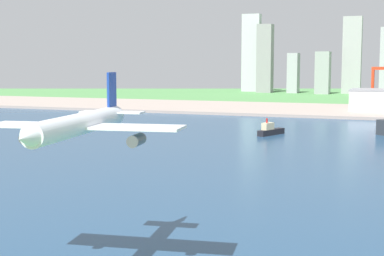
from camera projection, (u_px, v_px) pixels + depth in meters
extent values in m
plane|color=#528F4D|center=(270.00, 136.00, 333.12)|extent=(2400.00, 2400.00, 0.00)
cube|color=navy|center=(241.00, 150.00, 277.48)|extent=(840.00, 360.00, 0.15)
cube|color=#A5958A|center=(320.00, 110.00, 509.13)|extent=(840.00, 140.00, 2.50)
cylinder|color=silver|center=(81.00, 124.00, 108.37)|extent=(10.30, 39.02, 4.15)
cone|color=silver|center=(26.00, 138.00, 87.86)|extent=(4.62, 5.13, 3.94)
cube|color=silver|center=(85.00, 126.00, 110.33)|extent=(39.45, 14.60, 0.50)
cube|color=#193899|center=(112.00, 95.00, 124.87)|extent=(1.24, 4.68, 9.96)
cube|color=silver|center=(112.00, 112.00, 125.28)|extent=(14.39, 6.44, 0.36)
cylinder|color=#4C4F54|center=(137.00, 140.00, 107.22)|extent=(3.12, 5.73, 2.28)
cylinder|color=#4C4F54|center=(31.00, 137.00, 111.66)|extent=(3.12, 5.73, 2.28)
cube|color=black|center=(271.00, 132.00, 337.48)|extent=(11.99, 22.46, 3.38)
cube|color=beige|center=(268.00, 126.00, 334.51)|extent=(6.27, 8.83, 4.11)
cylinder|color=red|center=(267.00, 121.00, 333.31)|extent=(1.05, 1.05, 2.70)
cube|color=red|center=(372.00, 88.00, 533.56)|extent=(2.20, 2.20, 34.17)
cube|color=red|center=(373.00, 88.00, 540.97)|extent=(2.20, 2.20, 34.17)
cube|color=#B7BDBE|center=(251.00, 53.00, 884.25)|extent=(27.58, 14.42, 118.67)
cube|color=gray|center=(265.00, 59.00, 850.77)|extent=(22.06, 19.59, 100.85)
cube|color=#A3A4AA|center=(293.00, 73.00, 839.89)|extent=(15.17, 22.10, 58.35)
cube|color=#969B99|center=(323.00, 73.00, 811.21)|extent=(19.68, 23.79, 59.89)
cube|color=#A4A3A4|center=(352.00, 55.00, 816.24)|extent=(26.06, 14.13, 109.54)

